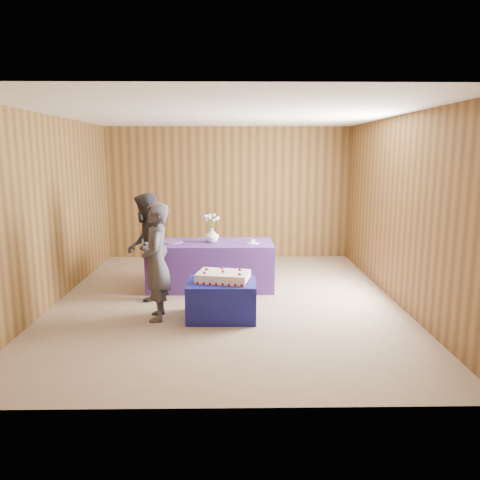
{
  "coord_description": "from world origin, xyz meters",
  "views": [
    {
      "loc": [
        0.1,
        -6.7,
        2.17
      ],
      "look_at": [
        0.21,
        0.1,
        0.9
      ],
      "focal_mm": 35.0,
      "sensor_mm": 36.0,
      "label": 1
    }
  ],
  "objects_px": {
    "cake_table": "(222,300)",
    "guest_left": "(156,262)",
    "vase": "(212,235)",
    "serving_table": "(211,265)",
    "guest_right": "(147,247)",
    "sheet_cake": "(223,277)"
  },
  "relations": [
    {
      "from": "sheet_cake",
      "to": "guest_left",
      "type": "bearing_deg",
      "value": -164.93
    },
    {
      "from": "serving_table",
      "to": "guest_left",
      "type": "relative_size",
      "value": 1.3
    },
    {
      "from": "sheet_cake",
      "to": "vase",
      "type": "bearing_deg",
      "value": 110.24
    },
    {
      "from": "guest_left",
      "to": "guest_right",
      "type": "xyz_separation_m",
      "value": [
        -0.28,
        0.89,
        0.03
      ]
    },
    {
      "from": "cake_table",
      "to": "sheet_cake",
      "type": "bearing_deg",
      "value": 37.84
    },
    {
      "from": "serving_table",
      "to": "vase",
      "type": "height_order",
      "value": "vase"
    },
    {
      "from": "cake_table",
      "to": "guest_right",
      "type": "distance_m",
      "value": 1.52
    },
    {
      "from": "serving_table",
      "to": "guest_right",
      "type": "bearing_deg",
      "value": -148.23
    },
    {
      "from": "cake_table",
      "to": "guest_left",
      "type": "xyz_separation_m",
      "value": [
        -0.85,
        -0.03,
        0.52
      ]
    },
    {
      "from": "cake_table",
      "to": "serving_table",
      "type": "distance_m",
      "value": 1.46
    },
    {
      "from": "cake_table",
      "to": "guest_left",
      "type": "relative_size",
      "value": 0.58
    },
    {
      "from": "cake_table",
      "to": "vase",
      "type": "xyz_separation_m",
      "value": [
        -0.19,
        1.45,
        0.62
      ]
    },
    {
      "from": "guest_right",
      "to": "cake_table",
      "type": "bearing_deg",
      "value": 48.72
    },
    {
      "from": "cake_table",
      "to": "serving_table",
      "type": "relative_size",
      "value": 0.45
    },
    {
      "from": "sheet_cake",
      "to": "guest_right",
      "type": "height_order",
      "value": "guest_right"
    },
    {
      "from": "cake_table",
      "to": "guest_left",
      "type": "distance_m",
      "value": 1.0
    },
    {
      "from": "vase",
      "to": "guest_right",
      "type": "distance_m",
      "value": 1.12
    },
    {
      "from": "vase",
      "to": "serving_table",
      "type": "bearing_deg",
      "value": -142.15
    },
    {
      "from": "cake_table",
      "to": "sheet_cake",
      "type": "height_order",
      "value": "sheet_cake"
    },
    {
      "from": "cake_table",
      "to": "guest_left",
      "type": "bearing_deg",
      "value": -177.25
    },
    {
      "from": "vase",
      "to": "cake_table",
      "type": "bearing_deg",
      "value": -82.7
    },
    {
      "from": "vase",
      "to": "guest_left",
      "type": "xyz_separation_m",
      "value": [
        -0.66,
        -1.48,
        -0.09
      ]
    }
  ]
}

